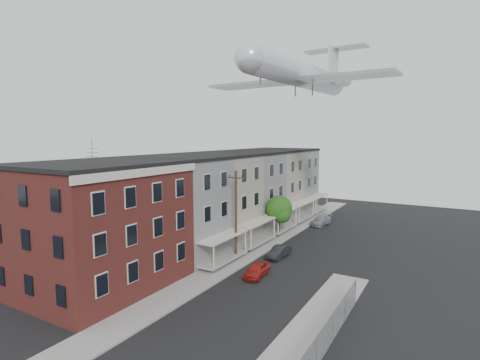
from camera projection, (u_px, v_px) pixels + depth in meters
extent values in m
cube|color=gray|center=(263.00, 245.00, 42.44)|extent=(3.00, 62.00, 0.12)
cube|color=gray|center=(296.00, 351.00, 21.50)|extent=(3.00, 26.00, 0.12)
cube|color=gray|center=(275.00, 247.00, 41.72)|extent=(0.15, 62.00, 0.14)
cube|color=gray|center=(273.00, 344.00, 22.21)|extent=(0.15, 26.00, 0.14)
cube|color=#391412|center=(100.00, 227.00, 30.45)|extent=(10.00, 12.00, 10.00)
cube|color=black|center=(97.00, 164.00, 29.84)|extent=(10.30, 12.30, 0.30)
cube|color=beige|center=(144.00, 172.00, 27.38)|extent=(0.16, 12.20, 0.60)
cylinder|color=#515156|center=(92.00, 153.00, 27.02)|extent=(0.04, 0.04, 2.00)
cube|color=slate|center=(175.00, 207.00, 38.62)|extent=(10.00, 7.00, 10.00)
cube|color=black|center=(174.00, 158.00, 38.02)|extent=(10.25, 7.00, 0.30)
cube|color=gray|center=(224.00, 258.00, 36.22)|extent=(1.80, 6.40, 0.25)
cube|color=beige|center=(224.00, 236.00, 35.97)|extent=(1.90, 6.50, 0.15)
cube|color=#716959|center=(213.00, 198.00, 44.65)|extent=(10.00, 7.00, 10.00)
cube|color=black|center=(213.00, 155.00, 44.05)|extent=(10.25, 7.00, 0.30)
cube|color=gray|center=(257.00, 241.00, 42.25)|extent=(1.80, 6.40, 0.25)
cube|color=beige|center=(257.00, 222.00, 41.99)|extent=(1.90, 6.50, 0.15)
cube|color=slate|center=(242.00, 191.00, 50.68)|extent=(10.00, 7.00, 10.00)
cube|color=black|center=(242.00, 153.00, 50.08)|extent=(10.25, 7.00, 0.30)
cube|color=gray|center=(282.00, 228.00, 48.28)|extent=(1.80, 6.40, 0.25)
cube|color=beige|center=(282.00, 211.00, 48.02)|extent=(1.90, 6.50, 0.15)
cube|color=#716959|center=(265.00, 185.00, 56.70)|extent=(10.00, 7.00, 10.00)
cube|color=black|center=(265.00, 151.00, 56.10)|extent=(10.25, 7.00, 0.30)
cube|color=gray|center=(301.00, 218.00, 54.30)|extent=(1.80, 6.40, 0.25)
cube|color=beige|center=(301.00, 203.00, 54.05)|extent=(1.90, 6.50, 0.15)
cube|color=slate|center=(283.00, 180.00, 62.73)|extent=(10.00, 7.00, 10.00)
cube|color=black|center=(284.00, 149.00, 62.13)|extent=(10.25, 7.00, 0.30)
cube|color=gray|center=(317.00, 210.00, 60.33)|extent=(1.80, 6.40, 0.25)
cube|color=beige|center=(317.00, 196.00, 60.07)|extent=(1.90, 6.50, 0.15)
cylinder|color=gray|center=(316.00, 352.00, 19.79)|extent=(0.06, 0.06, 1.90)
cylinder|color=gray|center=(332.00, 327.00, 22.37)|extent=(0.06, 0.06, 1.90)
cylinder|color=gray|center=(345.00, 308.00, 24.95)|extent=(0.06, 0.06, 1.90)
cylinder|color=gray|center=(356.00, 292.00, 27.54)|extent=(0.06, 0.06, 1.90)
cube|color=gray|center=(317.00, 336.00, 19.68)|extent=(0.04, 18.00, 0.04)
cube|color=gray|center=(316.00, 352.00, 19.79)|extent=(0.02, 18.00, 1.80)
cylinder|color=black|center=(236.00, 216.00, 36.81)|extent=(0.26, 0.26, 9.00)
cube|color=black|center=(236.00, 178.00, 36.36)|extent=(1.80, 0.12, 0.12)
cylinder|color=black|center=(230.00, 175.00, 36.68)|extent=(0.08, 0.08, 0.25)
cylinder|color=black|center=(242.00, 176.00, 35.99)|extent=(0.08, 0.08, 0.25)
cylinder|color=black|center=(279.00, 228.00, 45.70)|extent=(0.24, 0.24, 2.40)
sphere|color=#184412|center=(279.00, 208.00, 45.42)|extent=(3.20, 3.20, 3.20)
sphere|color=#184412|center=(282.00, 214.00, 44.98)|extent=(2.24, 2.24, 2.24)
imported|color=#A21D14|center=(257.00, 270.00, 32.99)|extent=(1.70, 3.66, 1.21)
imported|color=black|center=(279.00, 252.00, 38.13)|extent=(1.42, 3.57, 1.16)
imported|color=gray|center=(321.00, 220.00, 52.18)|extent=(2.28, 4.57, 1.28)
cylinder|color=silver|center=(301.00, 74.00, 42.95)|extent=(4.35, 21.98, 2.91)
sphere|color=silver|center=(250.00, 58.00, 33.93)|extent=(2.91, 2.91, 2.91)
cone|color=silver|center=(334.00, 85.00, 51.97)|extent=(3.09, 2.92, 2.91)
cube|color=#939399|center=(295.00, 81.00, 41.93)|extent=(22.04, 5.26, 0.32)
cylinder|color=#939399|center=(310.00, 82.00, 50.52)|extent=(1.69, 3.73, 1.46)
cylinder|color=#939399|center=(342.00, 80.00, 48.11)|extent=(1.69, 3.73, 1.46)
cube|color=silver|center=(333.00, 66.00, 51.30)|extent=(0.46, 3.46, 5.09)
cube|color=#939399|center=(336.00, 49.00, 51.77)|extent=(8.78, 2.93, 0.23)
cylinder|color=#515156|center=(260.00, 79.00, 35.62)|extent=(0.15, 0.15, 1.09)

